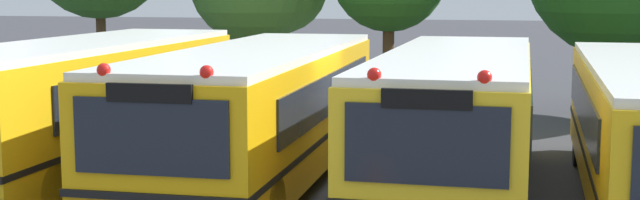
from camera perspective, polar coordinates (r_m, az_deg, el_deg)
The scene contains 4 objects.
ground_plane at distance 15.63m, azimuth 2.34°, elevation -5.90°, with size 160.00×160.00×0.00m, color #38383D.
school_bus_0 at distance 16.98m, azimuth -15.25°, elevation -0.13°, with size 2.60×9.40×2.74m.
school_bus_1 at distance 15.65m, azimuth -4.08°, elevation -0.67°, with size 2.83×10.09×2.66m.
school_bus_2 at distance 15.07m, azimuth 9.06°, elevation -1.10°, with size 2.51×9.58×2.65m.
Camera 1 is at (2.93, -14.91, 3.64)m, focal length 48.15 mm.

